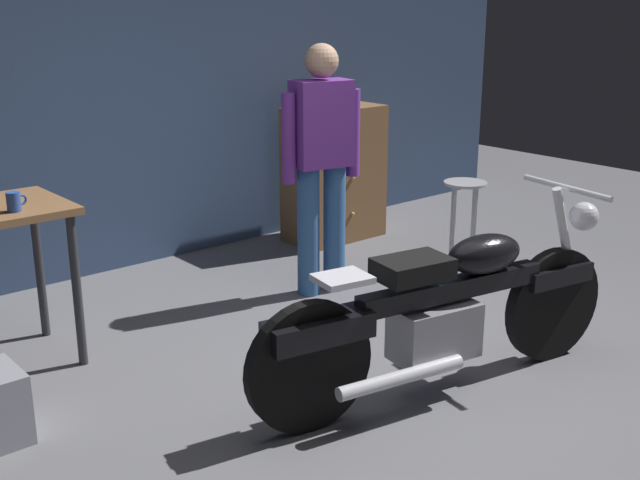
{
  "coord_description": "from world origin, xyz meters",
  "views": [
    {
      "loc": [
        -2.71,
        -2.55,
        1.96
      ],
      "look_at": [
        0.06,
        0.7,
        0.65
      ],
      "focal_mm": 44.94,
      "sensor_mm": 36.0,
      "label": 1
    }
  ],
  "objects_px": {
    "person_standing": "(322,159)",
    "wooden_dresser": "(334,174)",
    "shop_stool": "(464,200)",
    "mug_blue_enamel": "(14,202)",
    "motorcycle": "(446,308)"
  },
  "relations": [
    {
      "from": "shop_stool",
      "to": "wooden_dresser",
      "type": "height_order",
      "value": "wooden_dresser"
    },
    {
      "from": "shop_stool",
      "to": "motorcycle",
      "type": "bearing_deg",
      "value": -142.67
    },
    {
      "from": "wooden_dresser",
      "to": "mug_blue_enamel",
      "type": "bearing_deg",
      "value": -164.06
    },
    {
      "from": "shop_stool",
      "to": "mug_blue_enamel",
      "type": "bearing_deg",
      "value": 174.19
    },
    {
      "from": "shop_stool",
      "to": "mug_blue_enamel",
      "type": "height_order",
      "value": "mug_blue_enamel"
    },
    {
      "from": "motorcycle",
      "to": "mug_blue_enamel",
      "type": "xyz_separation_m",
      "value": [
        -1.54,
        1.58,
        0.5
      ]
    },
    {
      "from": "wooden_dresser",
      "to": "shop_stool",
      "type": "bearing_deg",
      "value": -76.61
    },
    {
      "from": "motorcycle",
      "to": "mug_blue_enamel",
      "type": "distance_m",
      "value": 2.26
    },
    {
      "from": "person_standing",
      "to": "wooden_dresser",
      "type": "height_order",
      "value": "person_standing"
    },
    {
      "from": "motorcycle",
      "to": "wooden_dresser",
      "type": "xyz_separation_m",
      "value": [
        1.37,
        2.41,
        0.1
      ]
    },
    {
      "from": "person_standing",
      "to": "wooden_dresser",
      "type": "bearing_deg",
      "value": -123.36
    },
    {
      "from": "motorcycle",
      "to": "person_standing",
      "type": "xyz_separation_m",
      "value": [
        0.46,
        1.5,
        0.48
      ]
    },
    {
      "from": "shop_stool",
      "to": "wooden_dresser",
      "type": "xyz_separation_m",
      "value": [
        -0.27,
        1.15,
        0.05
      ]
    },
    {
      "from": "motorcycle",
      "to": "wooden_dresser",
      "type": "height_order",
      "value": "wooden_dresser"
    },
    {
      "from": "wooden_dresser",
      "to": "person_standing",
      "type": "bearing_deg",
      "value": -135.19
    }
  ]
}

